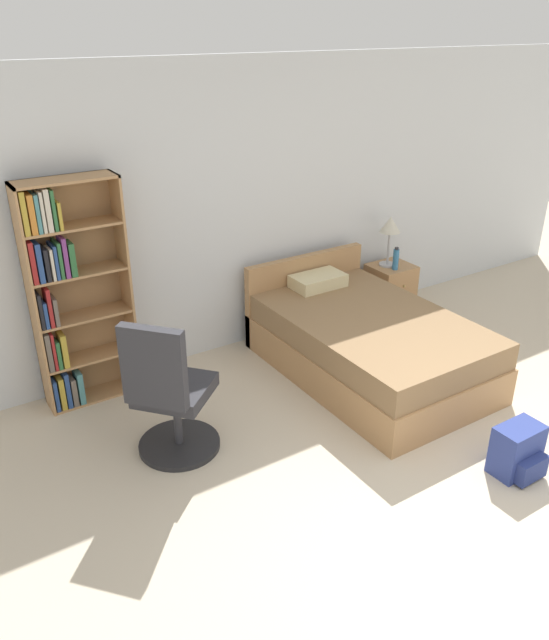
{
  "coord_description": "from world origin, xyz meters",
  "views": [
    {
      "loc": [
        -2.74,
        -1.53,
        2.84
      ],
      "look_at": [
        -0.48,
        1.98,
        0.82
      ],
      "focal_mm": 35.0,
      "sensor_mm": 36.0,
      "label": 1
    }
  ],
  "objects_px": {
    "bed": "(365,342)",
    "nightstand": "(390,289)",
    "table_lamp": "(390,228)",
    "water_bottle": "(396,259)",
    "bookshelf": "(68,295)",
    "office_chair": "(170,398)",
    "backpack_blue": "(518,451)"
  },
  "relations": [
    {
      "from": "bookshelf",
      "to": "bed",
      "type": "height_order",
      "value": "bookshelf"
    },
    {
      "from": "bookshelf",
      "to": "water_bottle",
      "type": "xyz_separation_m",
      "value": [
        3.23,
        -0.19,
        -0.29
      ]
    },
    {
      "from": "bookshelf",
      "to": "bed",
      "type": "relative_size",
      "value": 0.89
    },
    {
      "from": "bed",
      "to": "nightstand",
      "type": "xyz_separation_m",
      "value": [
        1.02,
        0.81,
        -0.02
      ]
    },
    {
      "from": "table_lamp",
      "to": "water_bottle",
      "type": "relative_size",
      "value": 2.2
    },
    {
      "from": "bed",
      "to": "nightstand",
      "type": "bearing_deg",
      "value": 38.33
    },
    {
      "from": "bed",
      "to": "water_bottle",
      "type": "relative_size",
      "value": 8.71
    },
    {
      "from": "nightstand",
      "to": "table_lamp",
      "type": "bearing_deg",
      "value": 140.11
    },
    {
      "from": "water_bottle",
      "to": "backpack_blue",
      "type": "height_order",
      "value": "water_bottle"
    },
    {
      "from": "nightstand",
      "to": "backpack_blue",
      "type": "distance_m",
      "value": 2.67
    },
    {
      "from": "bed",
      "to": "office_chair",
      "type": "xyz_separation_m",
      "value": [
        -1.94,
        -0.19,
        0.2
      ]
    },
    {
      "from": "bed",
      "to": "office_chair",
      "type": "height_order",
      "value": "office_chair"
    },
    {
      "from": "bookshelf",
      "to": "office_chair",
      "type": "height_order",
      "value": "bookshelf"
    },
    {
      "from": "water_bottle",
      "to": "office_chair",
      "type": "bearing_deg",
      "value": -162.84
    },
    {
      "from": "office_chair",
      "to": "nightstand",
      "type": "xyz_separation_m",
      "value": [
        2.96,
        1.0,
        -0.22
      ]
    },
    {
      "from": "bed",
      "to": "nightstand",
      "type": "height_order",
      "value": "bed"
    },
    {
      "from": "bookshelf",
      "to": "water_bottle",
      "type": "distance_m",
      "value": 3.25
    },
    {
      "from": "bookshelf",
      "to": "nightstand",
      "type": "distance_m",
      "value": 3.35
    },
    {
      "from": "bed",
      "to": "table_lamp",
      "type": "distance_m",
      "value": 1.45
    },
    {
      "from": "nightstand",
      "to": "office_chair",
      "type": "bearing_deg",
      "value": -161.38
    },
    {
      "from": "nightstand",
      "to": "table_lamp",
      "type": "relative_size",
      "value": 1.03
    },
    {
      "from": "office_chair",
      "to": "table_lamp",
      "type": "relative_size",
      "value": 2.14
    },
    {
      "from": "bookshelf",
      "to": "office_chair",
      "type": "distance_m",
      "value": 1.22
    },
    {
      "from": "bed",
      "to": "water_bottle",
      "type": "distance_m",
      "value": 1.26
    },
    {
      "from": "bed",
      "to": "nightstand",
      "type": "distance_m",
      "value": 1.3
    },
    {
      "from": "office_chair",
      "to": "nightstand",
      "type": "bearing_deg",
      "value": 18.62
    },
    {
      "from": "bed",
      "to": "water_bottle",
      "type": "xyz_separation_m",
      "value": [
        0.97,
        0.71,
        0.36
      ]
    },
    {
      "from": "table_lamp",
      "to": "nightstand",
      "type": "bearing_deg",
      "value": -39.89
    },
    {
      "from": "bookshelf",
      "to": "water_bottle",
      "type": "bearing_deg",
      "value": -3.34
    },
    {
      "from": "nightstand",
      "to": "water_bottle",
      "type": "bearing_deg",
      "value": -115.96
    },
    {
      "from": "office_chair",
      "to": "bed",
      "type": "bearing_deg",
      "value": 5.61
    },
    {
      "from": "table_lamp",
      "to": "office_chair",
      "type": "bearing_deg",
      "value": -160.59
    }
  ]
}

